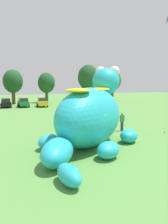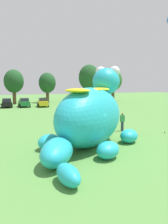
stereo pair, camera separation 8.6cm
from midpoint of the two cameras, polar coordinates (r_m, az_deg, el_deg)
ground_plane at (r=14.48m, az=-0.62°, el=-10.12°), size 160.00×160.00×0.00m
giant_inflatable_creature at (r=15.29m, az=1.75°, el=-1.05°), size 8.87×10.13×5.79m
car_black at (r=43.27m, az=-19.44°, el=2.27°), size 2.16×4.21×1.72m
car_green at (r=43.09m, az=-15.28°, el=2.41°), size 2.05×4.16×1.72m
car_yellow at (r=42.78m, az=-10.62°, el=2.51°), size 2.36×4.30×1.72m
tree_centre_left at (r=50.12m, az=-17.77°, el=7.58°), size 4.20×4.20×7.46m
tree_centre at (r=52.15m, az=-9.50°, el=7.45°), size 3.93×3.93×6.98m
tree_centre_right at (r=53.11m, az=1.40°, el=8.93°), size 5.04×5.04×8.95m
tree_mid_right at (r=56.99m, az=7.64°, el=8.14°), size 4.52×4.52×8.01m
spectator_by_cars at (r=20.57m, az=10.07°, el=-2.57°), size 0.38×0.26×1.71m
spectator_wandering at (r=39.71m, az=-3.62°, el=2.25°), size 0.38×0.26×1.71m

